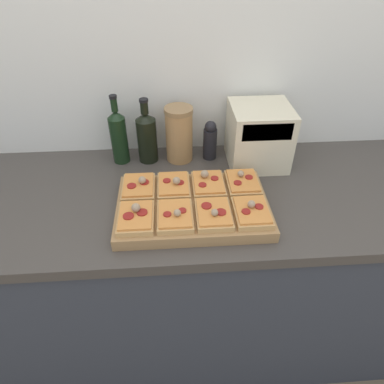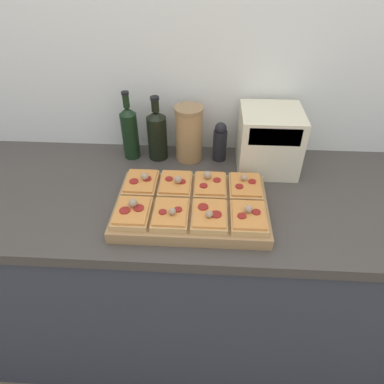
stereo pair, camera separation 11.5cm
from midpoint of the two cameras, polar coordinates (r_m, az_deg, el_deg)
name	(u,v)px [view 2 (the right image)]	position (r m, az deg, el deg)	size (l,w,h in m)	color
wall_back	(204,68)	(1.40, 4.46, 19.88)	(6.00, 0.06, 2.50)	silver
kitchen_counter	(198,273)	(1.57, 3.08, -13.45)	(2.63, 0.67, 0.92)	#333842
cutting_board	(191,207)	(1.15, 2.77, -2.61)	(0.50, 0.33, 0.04)	#A37A4C
pizza_slice_back_left	(141,183)	(1.20, -5.79, 1.41)	(0.11, 0.15, 0.05)	tan
pizza_slice_back_midleft	(176,184)	(1.19, -0.01, 1.21)	(0.11, 0.15, 0.05)	tan
pizza_slice_back_midright	(210,185)	(1.19, 5.79, 1.05)	(0.11, 0.15, 0.06)	tan
pizza_slice_back_right	(245,187)	(1.20, 11.58, 0.79)	(0.11, 0.15, 0.05)	tan
pizza_slice_front_left	(132,212)	(1.08, -6.93, -3.48)	(0.11, 0.15, 0.06)	tan
pizza_slice_front_midleft	(171,214)	(1.07, -0.50, -3.83)	(0.11, 0.15, 0.05)	tan
pizza_slice_front_midright	(209,216)	(1.07, 6.00, -4.05)	(0.11, 0.15, 0.05)	tan
pizza_slice_front_right	(249,217)	(1.08, 12.42, -4.20)	(0.11, 0.15, 0.05)	tan
olive_oil_bottle	(130,132)	(1.40, -8.01, 9.88)	(0.07, 0.07, 0.28)	black
wine_bottle	(157,134)	(1.39, -3.46, 9.58)	(0.08, 0.08, 0.26)	black
grain_jar_tall	(189,134)	(1.38, 1.91, 9.61)	(0.11, 0.11, 0.22)	#AD7F4C
pepper_mill	(220,142)	(1.39, 7.05, 8.22)	(0.06, 0.06, 0.16)	black
toaster_oven	(269,140)	(1.36, 15.07, 8.27)	(0.25, 0.22, 0.24)	beige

